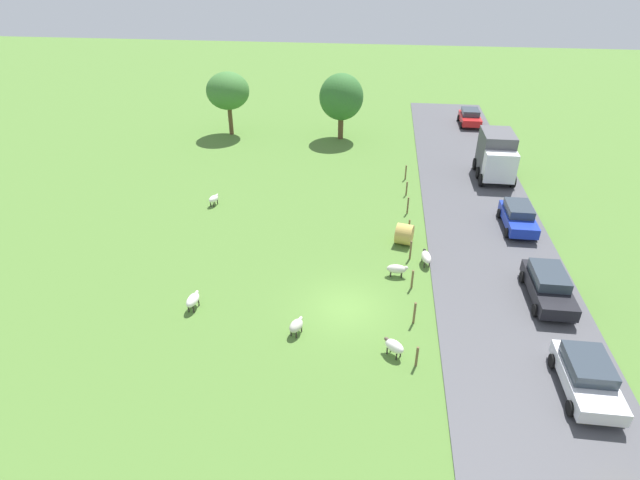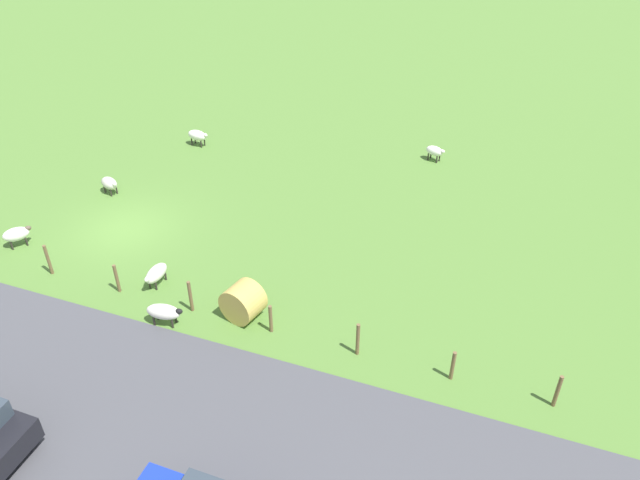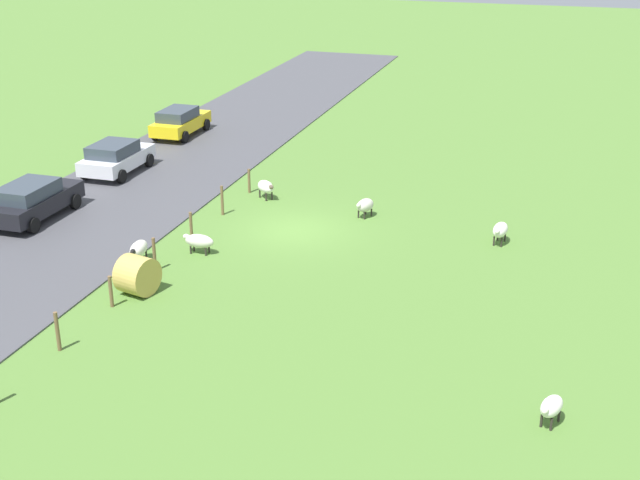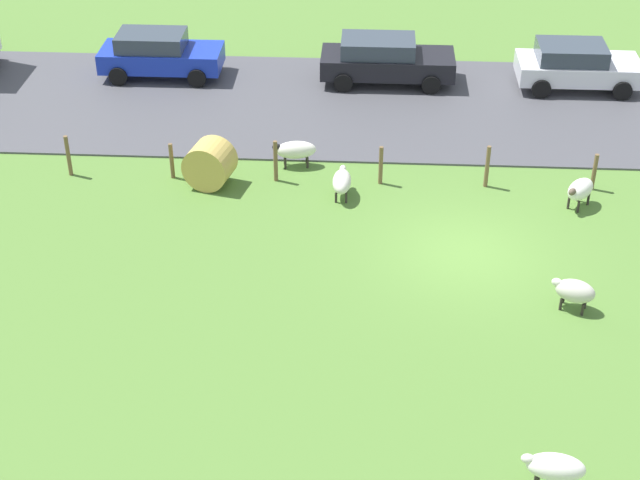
% 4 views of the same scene
% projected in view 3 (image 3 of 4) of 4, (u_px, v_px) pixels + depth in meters
% --- Properties ---
extents(ground_plane, '(160.00, 160.00, 0.00)m').
position_uv_depth(ground_plane, '(295.00, 230.00, 34.13)').
color(ground_plane, '#517A33').
extents(road_strip, '(8.00, 80.00, 0.06)m').
position_uv_depth(road_strip, '(104.00, 208.00, 36.52)').
color(road_strip, '#47474C').
rests_on(road_strip, ground_plane).
extents(sheep_0, '(0.75, 1.07, 0.77)m').
position_uv_depth(sheep_0, '(551.00, 407.00, 21.45)').
color(sheep_0, white).
rests_on(sheep_0, ground_plane).
extents(sheep_1, '(0.84, 1.10, 0.79)m').
position_uv_depth(sheep_1, '(365.00, 205.00, 35.37)').
color(sheep_1, beige).
rests_on(sheep_1, ground_plane).
extents(sheep_2, '(0.70, 1.33, 0.80)m').
position_uv_depth(sheep_2, '(138.00, 249.00, 30.98)').
color(sheep_2, silver).
rests_on(sheep_2, ground_plane).
extents(sheep_3, '(1.24, 0.53, 0.75)m').
position_uv_depth(sheep_3, '(199.00, 241.00, 31.78)').
color(sheep_3, silver).
rests_on(sheep_3, ground_plane).
extents(sheep_4, '(0.66, 1.23, 0.84)m').
position_uv_depth(sheep_4, '(500.00, 230.00, 32.63)').
color(sheep_4, white).
rests_on(sheep_4, ground_plane).
extents(sheep_5, '(1.12, 1.05, 0.83)m').
position_uv_depth(sheep_5, '(266.00, 187.00, 37.49)').
color(sheep_5, white).
rests_on(sheep_5, ground_plane).
extents(hay_bale_0, '(1.30, 1.53, 1.33)m').
position_uv_depth(hay_bale_0, '(137.00, 275.00, 28.51)').
color(hay_bale_0, tan).
rests_on(hay_bale_0, ground_plane).
extents(fence_post_0, '(0.12, 0.12, 1.11)m').
position_uv_depth(fence_post_0, '(249.00, 181.00, 38.27)').
color(fence_post_0, brown).
rests_on(fence_post_0, ground_plane).
extents(fence_post_1, '(0.12, 0.12, 1.28)m').
position_uv_depth(fence_post_1, '(222.00, 200.00, 35.57)').
color(fence_post_1, brown).
rests_on(fence_post_1, ground_plane).
extents(fence_post_2, '(0.12, 0.12, 1.17)m').
position_uv_depth(fence_post_2, '(191.00, 226.00, 32.93)').
color(fence_post_2, brown).
rests_on(fence_post_2, ground_plane).
extents(fence_post_3, '(0.12, 0.12, 1.27)m').
position_uv_depth(fence_post_3, '(154.00, 254.00, 30.25)').
color(fence_post_3, brown).
rests_on(fence_post_3, ground_plane).
extents(fence_post_4, '(0.12, 0.12, 1.09)m').
position_uv_depth(fence_post_4, '(111.00, 291.00, 27.62)').
color(fence_post_4, brown).
rests_on(fence_post_4, ground_plane).
extents(fence_post_5, '(0.12, 0.12, 1.25)m').
position_uv_depth(fence_post_5, '(58.00, 331.00, 24.93)').
color(fence_post_5, brown).
rests_on(fence_post_5, ground_plane).
extents(car_0, '(2.17, 4.15, 1.53)m').
position_uv_depth(car_0, '(116.00, 157.00, 40.67)').
color(car_0, silver).
rests_on(car_0, road_strip).
extents(car_1, '(2.10, 4.60, 1.58)m').
position_uv_depth(car_1, '(33.00, 200.00, 34.90)').
color(car_1, black).
rests_on(car_1, road_strip).
extents(car_4, '(1.98, 4.29, 1.53)m').
position_uv_depth(car_4, '(180.00, 121.00, 47.09)').
color(car_4, yellow).
rests_on(car_4, road_strip).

